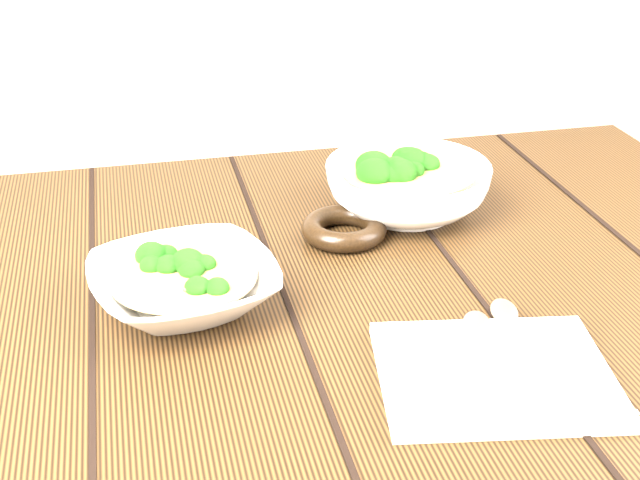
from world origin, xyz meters
TOP-DOWN VIEW (x-y plane):
  - table at (0.00, 0.00)m, footprint 1.20×0.80m
  - soup_bowl_front at (-0.12, -0.01)m, footprint 0.22×0.22m
  - soup_bowl_back at (0.17, 0.16)m, footprint 0.25×0.25m
  - trivet at (0.08, 0.10)m, footprint 0.13×0.13m
  - napkin at (0.14, -0.21)m, footprint 0.23×0.20m
  - spoon_left at (0.14, -0.17)m, footprint 0.07×0.17m
  - spoon_right at (0.17, -0.15)m, footprint 0.06×0.17m

SIDE VIEW (x-z plane):
  - table at x=0.00m, z-range 0.26..1.01m
  - napkin at x=0.14m, z-range 0.75..0.76m
  - trivet at x=0.08m, z-range 0.75..0.78m
  - spoon_left at x=0.14m, z-range 0.76..0.77m
  - spoon_right at x=0.17m, z-range 0.76..0.77m
  - soup_bowl_front at x=-0.12m, z-range 0.75..0.80m
  - soup_bowl_back at x=0.17m, z-range 0.75..0.82m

